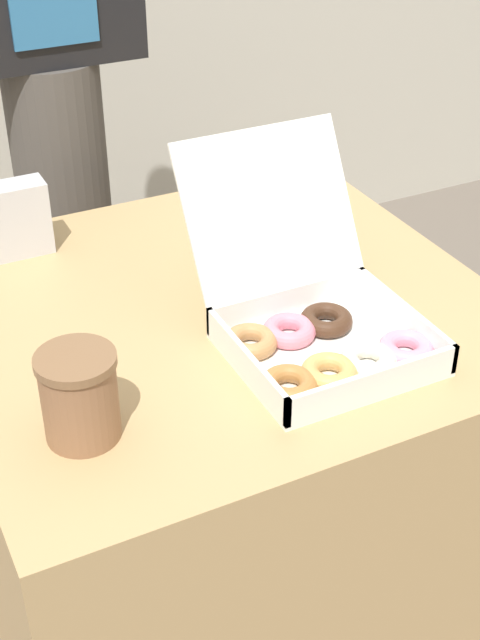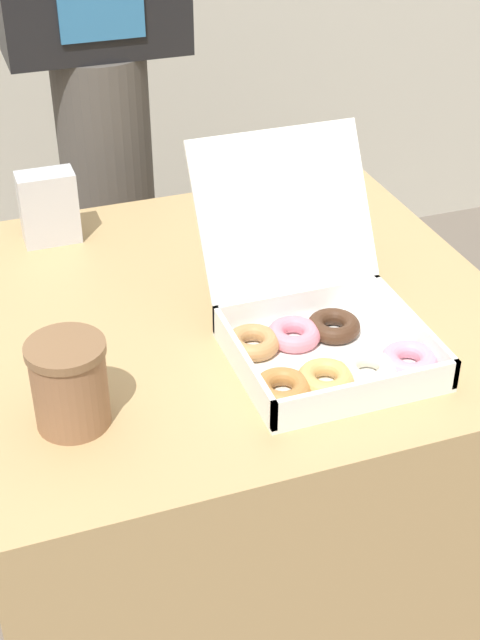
{
  "view_description": "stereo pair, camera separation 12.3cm",
  "coord_description": "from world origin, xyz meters",
  "px_view_note": "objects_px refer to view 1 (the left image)",
  "views": [
    {
      "loc": [
        -0.5,
        -1.09,
        1.53
      ],
      "look_at": [
        -0.04,
        -0.17,
        0.84
      ],
      "focal_mm": 50.0,
      "sensor_mm": 36.0,
      "label": 1
    },
    {
      "loc": [
        -0.39,
        -1.14,
        1.53
      ],
      "look_at": [
        -0.04,
        -0.17,
        0.84
      ],
      "focal_mm": 50.0,
      "sensor_mm": 36.0,
      "label": 2
    }
  ],
  "objects_px": {
    "donut_box": "(315,324)",
    "napkin_holder": "(19,219)",
    "coffee_cup": "(80,396)",
    "person_customer": "(46,40)"
  },
  "relations": [
    {
      "from": "donut_box",
      "to": "napkin_holder",
      "type": "distance_m",
      "value": 0.57
    },
    {
      "from": "coffee_cup",
      "to": "donut_box",
      "type": "bearing_deg",
      "value": 5.77
    },
    {
      "from": "donut_box",
      "to": "person_customer",
      "type": "relative_size",
      "value": 0.2
    },
    {
      "from": "donut_box",
      "to": "person_customer",
      "type": "xyz_separation_m",
      "value": [
        -0.13,
        0.86,
        0.21
      ]
    },
    {
      "from": "napkin_holder",
      "to": "person_customer",
      "type": "distance_m",
      "value": 0.46
    },
    {
      "from": "napkin_holder",
      "to": "coffee_cup",
      "type": "bearing_deg",
      "value": -96.46
    },
    {
      "from": "donut_box",
      "to": "coffee_cup",
      "type": "relative_size",
      "value": 3.0
    },
    {
      "from": "person_customer",
      "to": "coffee_cup",
      "type": "bearing_deg",
      "value": -104.83
    },
    {
      "from": "coffee_cup",
      "to": "person_customer",
      "type": "bearing_deg",
      "value": 75.17
    },
    {
      "from": "napkin_holder",
      "to": "donut_box",
      "type": "bearing_deg",
      "value": -57.23
    }
  ]
}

